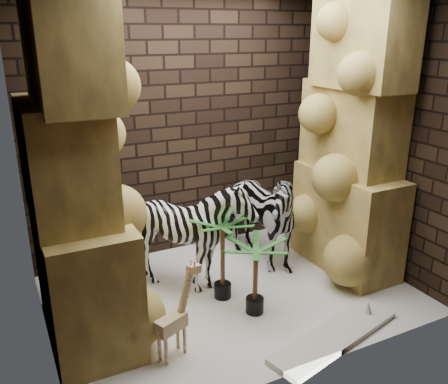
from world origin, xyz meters
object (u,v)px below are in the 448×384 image
zebra_right (255,206)px  palm_back (255,278)px  zebra_left (191,239)px  surfboard (335,336)px  palm_front (223,258)px  giraffe_toy (171,315)px

zebra_right → palm_back: size_ratio=1.88×
zebra_left → surfboard: 1.65m
zebra_left → palm_front: size_ratio=1.39×
palm_front → surfboard: bearing=-61.4°
zebra_left → zebra_right: bearing=11.1°
zebra_left → giraffe_toy: bearing=-122.6°
zebra_right → zebra_left: size_ratio=1.15×
palm_back → surfboard: palm_back is taller
surfboard → palm_front: bearing=104.4°
giraffe_toy → palm_back: 0.96m
zebra_left → palm_back: zebra_left is taller
zebra_right → giraffe_toy: zebra_right is taller
zebra_right → surfboard: size_ratio=0.99×
giraffe_toy → palm_front: palm_front is taller
palm_front → palm_back: size_ratio=1.17×
zebra_left → surfboard: size_ratio=0.86×
giraffe_toy → palm_front: bearing=16.6°
palm_back → surfboard: size_ratio=0.53×
zebra_left → surfboard: bearing=-62.3°
palm_front → zebra_left: bearing=121.0°
zebra_left → palm_front: (0.19, -0.32, -0.11)m
zebra_right → palm_front: zebra_right is taller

